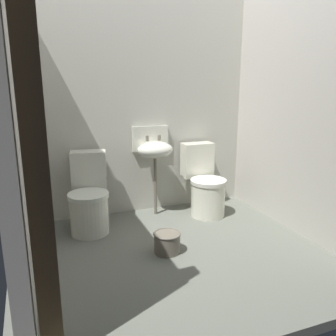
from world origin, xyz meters
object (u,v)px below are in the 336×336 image
sink (154,149)px  wooden_door_post (34,143)px  toilet_left (89,200)px  bucket (167,242)px  toilet_right (205,186)px

sink → wooden_door_post: bearing=-124.1°
toilet_left → sink: sink is taller
sink → bucket: 1.16m
wooden_door_post → toilet_right: 2.59m
wooden_door_post → toilet_right: bearing=42.8°
wooden_door_post → bucket: (1.04, 0.90, -1.12)m
sink → toilet_right: bearing=-19.3°
toilet_left → bucket: 0.96m
wooden_door_post → bucket: size_ratio=9.77×
wooden_door_post → bucket: 1.77m
wooden_door_post → sink: wooden_door_post is taller
sink → toilet_left: bearing=-166.2°
sink → bucket: (-0.21, -0.93, -0.66)m
sink → bucket: bearing=-102.4°
toilet_left → toilet_right: bearing=-168.0°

